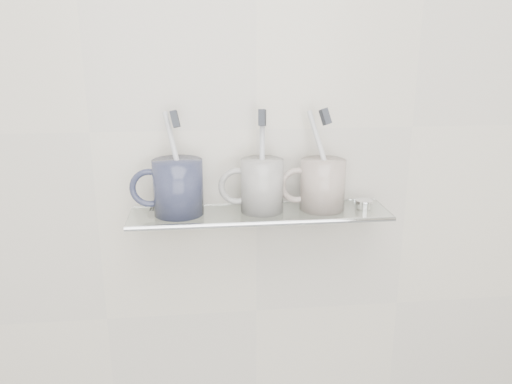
{
  "coord_description": "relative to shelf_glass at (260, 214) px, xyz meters",
  "views": [
    {
      "loc": [
        -0.11,
        0.13,
        1.41
      ],
      "look_at": [
        -0.01,
        1.04,
        1.14
      ],
      "focal_mm": 35.0,
      "sensor_mm": 36.0,
      "label": 1
    }
  ],
  "objects": [
    {
      "name": "bristles_center",
      "position": [
        0.0,
        0.0,
        0.19
      ],
      "size": [
        0.02,
        0.03,
        0.03
      ],
      "primitive_type": "cube",
      "rotation": [
        -0.19,
        -0.03,
        -0.27
      ],
      "color": "#292C33",
      "rests_on": "toothbrush_center"
    },
    {
      "name": "mug_center",
      "position": [
        0.0,
        0.0,
        0.05
      ],
      "size": [
        0.11,
        0.11,
        0.1
      ],
      "primitive_type": "cylinder",
      "rotation": [
        0.0,
        0.0,
        -0.38
      ],
      "color": "silver",
      "rests_on": "shelf_glass"
    },
    {
      "name": "shelf_rail",
      "position": [
        0.0,
        -0.06,
        0.0
      ],
      "size": [
        0.5,
        0.01,
        0.01
      ],
      "primitive_type": "cylinder",
      "rotation": [
        0.0,
        1.57,
        0.0
      ],
      "color": "silver",
      "rests_on": "shelf_glass"
    },
    {
      "name": "chrome_cap",
      "position": [
        0.21,
        0.0,
        0.01
      ],
      "size": [
        0.04,
        0.04,
        0.01
      ],
      "primitive_type": "cylinder",
      "color": "silver",
      "rests_on": "shelf_glass"
    },
    {
      "name": "wall_back",
      "position": [
        0.0,
        0.06,
        0.15
      ],
      "size": [
        2.5,
        0.0,
        2.5
      ],
      "primitive_type": "plane",
      "rotation": [
        1.57,
        0.0,
        0.0
      ],
      "color": "#BDB6A6",
      "rests_on": "ground"
    },
    {
      "name": "bracket_right",
      "position": [
        0.21,
        0.05,
        -0.01
      ],
      "size": [
        0.02,
        0.03,
        0.02
      ],
      "primitive_type": "cylinder",
      "rotation": [
        1.57,
        0.0,
        0.0
      ],
      "color": "silver",
      "rests_on": "wall_back"
    },
    {
      "name": "toothbrush_center",
      "position": [
        0.0,
        0.0,
        0.1
      ],
      "size": [
        0.02,
        0.05,
        0.19
      ],
      "primitive_type": "cylinder",
      "rotation": [
        -0.19,
        -0.03,
        -0.27
      ],
      "color": "#ABADB7",
      "rests_on": "mug_center"
    },
    {
      "name": "mug_left",
      "position": [
        -0.15,
        0.0,
        0.06
      ],
      "size": [
        0.09,
        0.09,
        0.11
      ],
      "primitive_type": "cylinder",
      "rotation": [
        0.0,
        0.0,
        0.0
      ],
      "color": "#1D1F35",
      "rests_on": "shelf_glass"
    },
    {
      "name": "shelf_glass",
      "position": [
        0.0,
        0.0,
        0.0
      ],
      "size": [
        0.5,
        0.12,
        0.01
      ],
      "primitive_type": "cube",
      "color": "silver",
      "rests_on": "wall_back"
    },
    {
      "name": "bracket_left",
      "position": [
        -0.21,
        0.05,
        -0.01
      ],
      "size": [
        0.02,
        0.03,
        0.02
      ],
      "primitive_type": "cylinder",
      "rotation": [
        1.57,
        0.0,
        0.0
      ],
      "color": "silver",
      "rests_on": "wall_back"
    },
    {
      "name": "mug_right_handle",
      "position": [
        0.07,
        0.0,
        0.05
      ],
      "size": [
        0.07,
        0.01,
        0.07
      ],
      "primitive_type": "torus",
      "rotation": [
        1.57,
        0.0,
        0.0
      ],
      "color": "silver",
      "rests_on": "mug_right"
    },
    {
      "name": "toothbrush_right",
      "position": [
        0.12,
        0.0,
        0.1
      ],
      "size": [
        0.06,
        0.05,
        0.18
      ],
      "primitive_type": "cylinder",
      "rotation": [
        -0.27,
        -0.26,
        0.12
      ],
      "color": "#B7B7B7",
      "rests_on": "mug_right"
    },
    {
      "name": "mug_left_handle",
      "position": [
        -0.21,
        0.0,
        0.06
      ],
      "size": [
        0.08,
        0.01,
        0.08
      ],
      "primitive_type": "torus",
      "rotation": [
        1.57,
        0.0,
        0.0
      ],
      "color": "#1D1F35",
      "rests_on": "mug_left"
    },
    {
      "name": "bristles_left",
      "position": [
        -0.15,
        0.0,
        0.19
      ],
      "size": [
        0.02,
        0.03,
        0.04
      ],
      "primitive_type": "cube",
      "rotation": [
        -0.2,
        -0.21,
        -0.01
      ],
      "color": "#292C33",
      "rests_on": "toothbrush_left"
    },
    {
      "name": "mug_center_handle",
      "position": [
        -0.04,
        0.0,
        0.05
      ],
      "size": [
        0.07,
        0.01,
        0.07
      ],
      "primitive_type": "torus",
      "rotation": [
        1.57,
        0.0,
        0.0
      ],
      "color": "silver",
      "rests_on": "mug_center"
    },
    {
      "name": "mug_right",
      "position": [
        0.12,
        0.0,
        0.05
      ],
      "size": [
        0.11,
        0.11,
        0.1
      ],
      "primitive_type": "cylinder",
      "rotation": [
        0.0,
        0.0,
        0.29
      ],
      "color": "silver",
      "rests_on": "shelf_glass"
    },
    {
      "name": "toothbrush_left",
      "position": [
        -0.15,
        0.0,
        0.1
      ],
      "size": [
        0.05,
        0.05,
        0.19
      ],
      "primitive_type": "cylinder",
      "rotation": [
        -0.2,
        -0.21,
        -0.01
      ],
      "color": "silver",
      "rests_on": "mug_left"
    },
    {
      "name": "bristles_right",
      "position": [
        0.12,
        0.0,
        0.19
      ],
      "size": [
        0.02,
        0.03,
        0.04
      ],
      "primitive_type": "cube",
      "rotation": [
        -0.27,
        -0.26,
        0.12
      ],
      "color": "#292C33",
      "rests_on": "toothbrush_right"
    }
  ]
}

